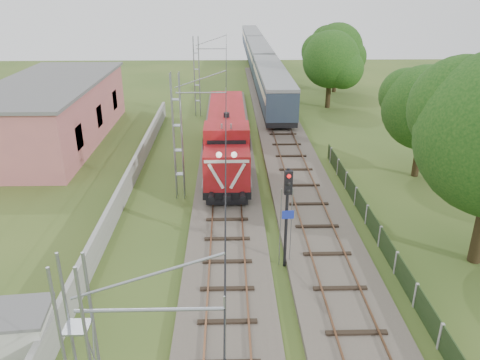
{
  "coord_description": "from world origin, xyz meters",
  "views": [
    {
      "loc": [
        0.11,
        -15.64,
        12.84
      ],
      "look_at": [
        0.77,
        9.48,
        2.2
      ],
      "focal_mm": 35.0,
      "sensor_mm": 36.0,
      "label": 1
    }
  ],
  "objects_px": {
    "locomotive": "(227,136)",
    "relay_hut": "(23,335)",
    "coach_rake": "(259,54)",
    "signal_post": "(287,202)"
  },
  "relations": [
    {
      "from": "locomotive",
      "to": "relay_hut",
      "type": "bearing_deg",
      "value": -110.24
    },
    {
      "from": "coach_rake",
      "to": "relay_hut",
      "type": "distance_m",
      "value": 62.15
    },
    {
      "from": "signal_post",
      "to": "relay_hut",
      "type": "relative_size",
      "value": 2.29
    },
    {
      "from": "coach_rake",
      "to": "signal_post",
      "type": "xyz_separation_m",
      "value": [
        -2.19,
        -55.14,
        1.02
      ]
    },
    {
      "from": "coach_rake",
      "to": "relay_hut",
      "type": "xyz_separation_m",
      "value": [
        -12.4,
        -60.89,
        -1.44
      ]
    },
    {
      "from": "coach_rake",
      "to": "relay_hut",
      "type": "bearing_deg",
      "value": -101.51
    },
    {
      "from": "relay_hut",
      "to": "signal_post",
      "type": "bearing_deg",
      "value": 29.39
    },
    {
      "from": "locomotive",
      "to": "coach_rake",
      "type": "height_order",
      "value": "locomotive"
    },
    {
      "from": "relay_hut",
      "to": "coach_rake",
      "type": "bearing_deg",
      "value": 78.49
    },
    {
      "from": "signal_post",
      "to": "relay_hut",
      "type": "xyz_separation_m",
      "value": [
        -10.21,
        -5.75,
        -2.46
      ]
    }
  ]
}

